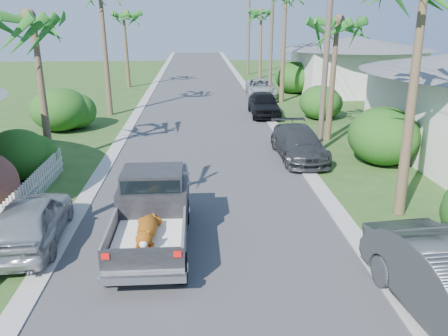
{
  "coord_description": "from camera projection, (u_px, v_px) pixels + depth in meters",
  "views": [
    {
      "loc": [
        -0.28,
        -6.9,
        6.14
      ],
      "look_at": [
        0.58,
        6.74,
        1.4
      ],
      "focal_mm": 35.0,
      "sensor_mm": 36.0,
      "label": 1
    }
  ],
  "objects": [
    {
      "name": "road",
      "position": [
        201.0,
        105.0,
        32.11
      ],
      "size": [
        8.0,
        100.0,
        0.02
      ],
      "primitive_type": "cube",
      "color": "#38383A",
      "rests_on": "ground"
    },
    {
      "name": "curb_left",
      "position": [
        142.0,
        105.0,
        31.85
      ],
      "size": [
        0.6,
        100.0,
        0.06
      ],
      "primitive_type": "cube",
      "color": "#A5A39E",
      "rests_on": "ground"
    },
    {
      "name": "curb_right",
      "position": [
        259.0,
        104.0,
        32.36
      ],
      "size": [
        0.6,
        100.0,
        0.06
      ],
      "primitive_type": "cube",
      "color": "#A5A39E",
      "rests_on": "ground"
    },
    {
      "name": "pickup_truck",
      "position": [
        153.0,
        208.0,
        12.4
      ],
      "size": [
        1.98,
        5.12,
        2.06
      ],
      "color": "black",
      "rests_on": "ground"
    },
    {
      "name": "parked_car_rm",
      "position": [
        299.0,
        143.0,
        19.84
      ],
      "size": [
        2.07,
        4.85,
        1.39
      ],
      "primitive_type": "imported",
      "rotation": [
        0.0,
        0.0,
        0.03
      ],
      "color": "#2E3033",
      "rests_on": "ground"
    },
    {
      "name": "parked_car_rf",
      "position": [
        264.0,
        104.0,
        28.45
      ],
      "size": [
        1.9,
        4.57,
        1.55
      ],
      "primitive_type": "imported",
      "rotation": [
        0.0,
        0.0,
        -0.02
      ],
      "color": "black",
      "rests_on": "ground"
    },
    {
      "name": "parked_car_rd",
      "position": [
        261.0,
        88.0,
        35.34
      ],
      "size": [
        2.53,
        5.05,
        1.37
      ],
      "primitive_type": "imported",
      "rotation": [
        0.0,
        0.0,
        -0.05
      ],
      "color": "silver",
      "rests_on": "ground"
    },
    {
      "name": "parked_car_ln",
      "position": [
        32.0,
        220.0,
        12.31
      ],
      "size": [
        2.01,
        4.3,
        1.42
      ],
      "primitive_type": "imported",
      "rotation": [
        0.0,
        0.0,
        3.22
      ],
      "color": "#A5A6AC",
      "rests_on": "ground"
    },
    {
      "name": "palm_l_b",
      "position": [
        32.0,
        17.0,
        17.43
      ],
      "size": [
        4.4,
        4.4,
        7.4
      ],
      "color": "brown",
      "rests_on": "ground"
    },
    {
      "name": "palm_l_d",
      "position": [
        124.0,
        13.0,
        38.1
      ],
      "size": [
        4.4,
        4.4,
        7.7
      ],
      "color": "brown",
      "rests_on": "ground"
    },
    {
      "name": "palm_r_b",
      "position": [
        337.0,
        21.0,
        21.12
      ],
      "size": [
        4.4,
        4.4,
        7.2
      ],
      "color": "brown",
      "rests_on": "ground"
    },
    {
      "name": "palm_r_d",
      "position": [
        261.0,
        11.0,
        44.43
      ],
      "size": [
        4.4,
        4.4,
        8.0
      ],
      "color": "brown",
      "rests_on": "ground"
    },
    {
      "name": "shrub_l_c",
      "position": [
        17.0,
        155.0,
        17.2
      ],
      "size": [
        2.4,
        2.64,
        2.0
      ],
      "primitive_type": "ellipsoid",
      "color": "#1B4915",
      "rests_on": "ground"
    },
    {
      "name": "shrub_l_d",
      "position": [
        60.0,
        109.0,
        24.64
      ],
      "size": [
        3.2,
        3.52,
        2.4
      ],
      "primitive_type": "ellipsoid",
      "color": "#1B4915",
      "rests_on": "ground"
    },
    {
      "name": "shrub_r_b",
      "position": [
        383.0,
        136.0,
        18.96
      ],
      "size": [
        3.0,
        3.3,
        2.5
      ],
      "primitive_type": "ellipsoid",
      "color": "#1B4915",
      "rests_on": "ground"
    },
    {
      "name": "shrub_r_c",
      "position": [
        320.0,
        102.0,
        27.5
      ],
      "size": [
        2.6,
        2.86,
        2.1
      ],
      "primitive_type": "ellipsoid",
      "color": "#1B4915",
      "rests_on": "ground"
    },
    {
      "name": "shrub_r_d",
      "position": [
        294.0,
        78.0,
        36.87
      ],
      "size": [
        3.2,
        3.52,
        2.6
      ],
      "primitive_type": "ellipsoid",
      "color": "#1B4915",
      "rests_on": "ground"
    },
    {
      "name": "picket_fence",
      "position": [
        10.0,
        214.0,
        13.2
      ],
      "size": [
        0.1,
        11.0,
        1.0
      ],
      "primitive_type": "cube",
      "color": "white",
      "rests_on": "ground"
    },
    {
      "name": "house_right_far",
      "position": [
        353.0,
        67.0,
        36.9
      ],
      "size": [
        9.0,
        8.0,
        4.6
      ],
      "color": "silver",
      "rests_on": "ground"
    },
    {
      "name": "utility_pole_b",
      "position": [
        326.0,
        53.0,
        19.62
      ],
      "size": [
        1.6,
        0.26,
        9.0
      ],
      "color": "brown",
      "rests_on": "ground"
    },
    {
      "name": "utility_pole_c",
      "position": [
        271.0,
        38.0,
        33.77
      ],
      "size": [
        1.6,
        0.26,
        9.0
      ],
      "color": "brown",
      "rests_on": "ground"
    },
    {
      "name": "utility_pole_d",
      "position": [
        249.0,
        32.0,
        47.91
      ],
      "size": [
        1.6,
        0.26,
        9.0
      ],
      "color": "brown",
      "rests_on": "ground"
    }
  ]
}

